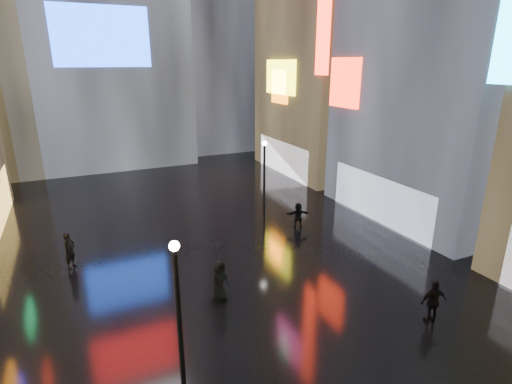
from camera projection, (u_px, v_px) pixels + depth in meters
ground at (201, 233)px, 24.29m from camera, size 140.00×140.00×0.00m
building_right_far at (335, 13)px, 34.96m from camera, size 10.28×12.00×28.00m
lamp_near at (179, 311)px, 11.73m from camera, size 0.30×0.30×5.20m
lamp_far at (264, 176)px, 25.69m from camera, size 0.30×0.30×5.20m
pedestrian_3 at (433, 301)px, 15.75m from camera, size 1.15×0.67×1.85m
pedestrian_4 at (219, 281)px, 17.18m from camera, size 1.09×0.94×1.89m
pedestrian_5 at (298, 215)px, 24.98m from camera, size 1.54×0.85×1.59m
pedestrian_6 at (70, 251)px, 19.93m from camera, size 0.79×0.82×1.90m
umbrella_2 at (218, 251)px, 16.74m from camera, size 1.15×1.14×0.91m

